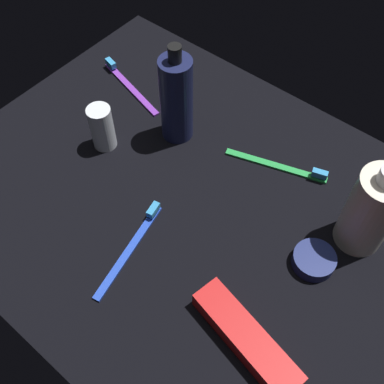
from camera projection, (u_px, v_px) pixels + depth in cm
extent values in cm
cube|color=black|center=(192.00, 204.00, 77.63)|extent=(84.00, 64.00, 1.20)
cylinder|color=#191E45|center=(176.00, 100.00, 79.32)|extent=(5.64, 5.64, 16.37)
cylinder|color=black|center=(175.00, 54.00, 71.48)|extent=(2.20, 2.20, 2.80)
cylinder|color=silver|center=(371.00, 212.00, 67.43)|extent=(7.25, 7.25, 14.62)
cylinder|color=silver|center=(100.00, 129.00, 80.74)|extent=(4.14, 4.14, 8.58)
cube|color=blue|center=(129.00, 250.00, 71.56)|extent=(4.79, 17.87, 0.90)
cube|color=#338CCC|center=(153.00, 210.00, 74.52)|extent=(1.60, 2.77, 1.20)
cube|color=green|center=(276.00, 165.00, 81.10)|extent=(17.50, 6.68, 0.90)
cube|color=#338CCC|center=(320.00, 174.00, 78.67)|extent=(2.81, 1.85, 1.20)
cube|color=purple|center=(131.00, 88.00, 92.28)|extent=(17.74, 5.59, 0.90)
cube|color=#338CCC|center=(111.00, 63.00, 94.89)|extent=(2.79, 1.71, 1.20)
cube|color=red|center=(246.00, 339.00, 62.61)|extent=(18.13, 7.92, 3.20)
cylinder|color=navy|center=(314.00, 260.00, 69.90)|extent=(6.45, 6.45, 2.12)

